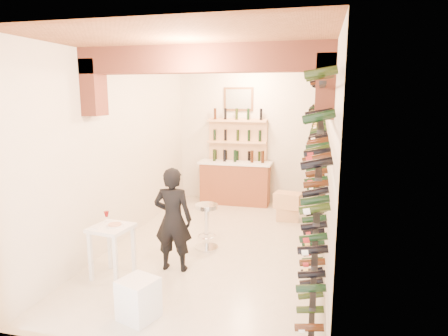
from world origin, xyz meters
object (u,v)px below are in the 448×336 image
back_counter (235,181)px  person (173,219)px  tasting_table (112,235)px  white_stool (138,299)px  chrome_barstool (206,223)px  wine_rack (315,160)px  crate_lower (288,214)px

back_counter → person: person is taller
tasting_table → white_stool: size_ratio=1.89×
white_stool → chrome_barstool: 2.21m
tasting_table → person: size_ratio=0.59×
wine_rack → white_stool: bearing=-128.4°
wine_rack → tasting_table: (-2.71, -1.50, -0.93)m
back_counter → white_stool: (-0.06, -5.03, -0.29)m
chrome_barstool → wine_rack: bearing=6.2°
tasting_table → person: person is taller
back_counter → chrome_barstool: bearing=-87.6°
back_counter → wine_rack: bearing=-55.3°
person → crate_lower: person is taller
wine_rack → crate_lower: (-0.51, 1.65, -1.41)m
tasting_table → crate_lower: tasting_table is taller
person → chrome_barstool: (0.25, 0.88, -0.32)m
white_stool → person: size_ratio=0.31×
white_stool → chrome_barstool: chrome_barstool is taller
person → crate_lower: bearing=-121.8°
white_stool → crate_lower: size_ratio=1.07×
chrome_barstool → crate_lower: size_ratio=1.71×
wine_rack → back_counter: size_ratio=3.35×
chrome_barstool → crate_lower: 2.21m
back_counter → white_stool: size_ratio=3.53×
white_stool → crate_lower: 4.26m
tasting_table → chrome_barstool: bearing=60.6°
wine_rack → white_stool: size_ratio=11.84×
tasting_table → crate_lower: (2.20, 3.14, -0.48)m
tasting_table → white_stool: 1.27m
person → wine_rack: bearing=-155.1°
tasting_table → white_stool: bearing=-39.1°
wine_rack → crate_lower: size_ratio=12.65×
tasting_table → person: 0.88m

